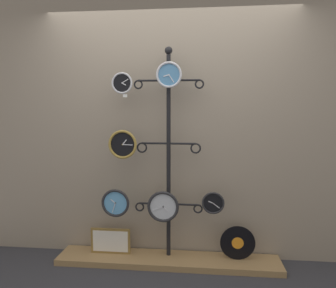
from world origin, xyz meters
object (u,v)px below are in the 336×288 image
object	(u,v)px
clock_bottom_center	(163,207)
clock_top_left	(122,83)
display_stand	(169,196)
clock_middle_left	(123,144)
clock_bottom_left	(116,203)
vinyl_record	(238,243)
clock_bottom_right	(213,203)
picture_frame	(111,241)
clock_top_center	(169,75)

from	to	relation	value
clock_bottom_center	clock_top_left	bearing A→B (deg)	174.23
display_stand	clock_middle_left	size ratio (longest dim) A/B	7.59
display_stand	clock_bottom_center	xyz separation A→B (m)	(-0.04, -0.12, -0.08)
clock_bottom_left	vinyl_record	bearing A→B (deg)	3.89
clock_top_left	clock_bottom_left	size ratio (longest dim) A/B	0.73
display_stand	clock_bottom_right	bearing A→B (deg)	-10.75
display_stand	clock_top_left	distance (m)	1.18
clock_middle_left	vinyl_record	bearing A→B (deg)	3.42
clock_bottom_center	vinyl_record	xyz separation A→B (m)	(0.72, 0.08, -0.36)
display_stand	clock_bottom_left	world-z (taller)	display_stand
vinyl_record	clock_bottom_right	bearing A→B (deg)	-169.18
clock_bottom_center	vinyl_record	world-z (taller)	clock_bottom_center
vinyl_record	picture_frame	bearing A→B (deg)	179.65
clock_middle_left	clock_top_left	bearing A→B (deg)	96.71
clock_bottom_left	clock_bottom_center	size ratio (longest dim) A/B	0.91
clock_bottom_right	clock_bottom_left	bearing A→B (deg)	-177.93
clock_bottom_left	clock_bottom_center	distance (m)	0.47
display_stand	clock_bottom_center	size ratio (longest dim) A/B	6.92
clock_top_left	clock_bottom_right	world-z (taller)	clock_top_left
display_stand	clock_bottom_left	xyz separation A→B (m)	(-0.51, -0.12, -0.05)
clock_top_left	clock_bottom_center	world-z (taller)	clock_top_left
clock_middle_left	clock_bottom_center	distance (m)	0.71
clock_bottom_left	picture_frame	xyz separation A→B (m)	(-0.08, 0.09, -0.42)
clock_top_center	clock_bottom_center	bearing A→B (deg)	-155.35
clock_bottom_center	clock_bottom_right	distance (m)	0.48
display_stand	clock_middle_left	distance (m)	0.68
vinyl_record	clock_top_left	bearing A→B (deg)	-177.85
clock_bottom_center	vinyl_record	bearing A→B (deg)	6.47
clock_top_center	clock_bottom_right	bearing A→B (deg)	1.40
clock_bottom_left	picture_frame	world-z (taller)	clock_bottom_left
clock_top_center	clock_middle_left	bearing A→B (deg)	-178.78
clock_bottom_center	display_stand	bearing A→B (deg)	71.27
clock_top_center	clock_bottom_left	xyz separation A→B (m)	(-0.52, -0.02, -1.23)
clock_top_center	vinyl_record	world-z (taller)	clock_top_center
clock_bottom_left	vinyl_record	world-z (taller)	clock_bottom_left
clock_middle_left	picture_frame	bearing A→B (deg)	155.09
clock_middle_left	clock_top_center	bearing A→B (deg)	1.22
clock_middle_left	vinyl_record	distance (m)	1.47
clock_bottom_left	display_stand	bearing A→B (deg)	12.97
clock_bottom_left	clock_bottom_right	size ratio (longest dim) A/B	1.28
clock_top_left	clock_bottom_center	distance (m)	1.24
clock_top_center	vinyl_record	size ratio (longest dim) A/B	0.72
picture_frame	clock_bottom_left	bearing A→B (deg)	-46.72
clock_bottom_right	vinyl_record	size ratio (longest dim) A/B	0.64
clock_middle_left	picture_frame	xyz separation A→B (m)	(-0.16, 0.07, -1.00)
clock_top_left	vinyl_record	world-z (taller)	clock_top_left
clock_middle_left	clock_bottom_left	size ratio (longest dim) A/B	1.01
clock_middle_left	clock_bottom_left	bearing A→B (deg)	-169.45
clock_bottom_left	vinyl_record	distance (m)	1.25
display_stand	vinyl_record	bearing A→B (deg)	-3.05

